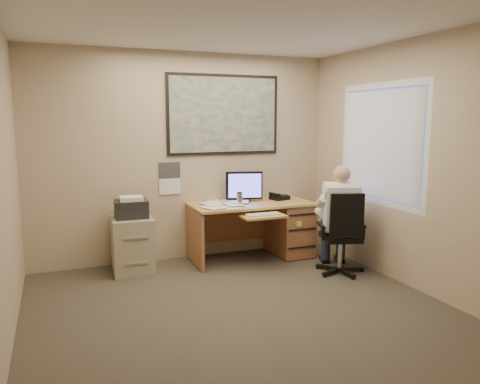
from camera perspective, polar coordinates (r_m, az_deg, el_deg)
name	(u,v)px	position (r m, az deg, el deg)	size (l,w,h in m)	color
room_shell	(253,176)	(4.06, 1.63, 1.94)	(4.00, 4.50, 2.70)	#3A362D
desk	(273,223)	(6.38, 4.01, -3.81)	(1.60, 0.97, 1.14)	tan
world_map	(224,115)	(6.31, -1.97, 9.38)	(1.56, 0.03, 1.06)	#1E4C93
wall_calendar	(170,178)	(6.15, -8.55, 1.64)	(0.28, 0.01, 0.42)	white
window_blinds	(380,144)	(5.75, 16.73, 5.59)	(0.06, 1.40, 1.30)	#EEE6CD
filing_cabinet	(132,239)	(5.85, -12.98, -5.65)	(0.51, 0.60, 0.93)	#A29983
office_chair	(343,250)	(5.78, 12.47, -6.88)	(0.75, 0.75, 1.00)	black
person	(340,219)	(5.75, 12.06, -3.29)	(0.55, 0.79, 1.30)	white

